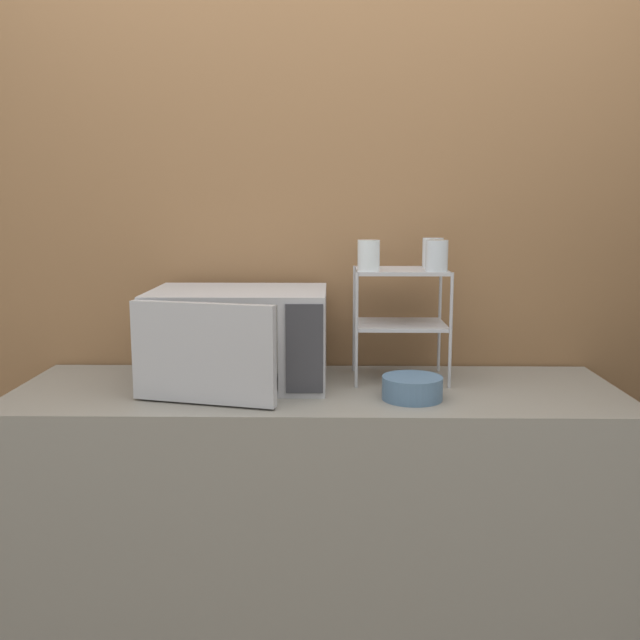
# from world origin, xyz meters

# --- Properties ---
(wall_back) EXTENTS (8.00, 0.06, 2.60)m
(wall_back) POSITION_xyz_m (0.00, 0.66, 1.30)
(wall_back) COLOR olive
(wall_back) RESTS_ON ground_plane
(counter) EXTENTS (1.86, 0.62, 0.91)m
(counter) POSITION_xyz_m (0.00, 0.31, 0.46)
(counter) COLOR gray
(counter) RESTS_ON ground_plane
(microwave) EXTENTS (0.55, 0.52, 0.30)m
(microwave) POSITION_xyz_m (-0.25, 0.36, 1.06)
(microwave) COLOR #ADADB2
(microwave) RESTS_ON counter
(dish_rack) EXTENTS (0.30, 0.23, 0.36)m
(dish_rack) POSITION_xyz_m (0.27, 0.43, 1.17)
(dish_rack) COLOR #B2B2B7
(dish_rack) RESTS_ON counter
(glass_front_left) EXTENTS (0.07, 0.07, 0.10)m
(glass_front_left) POSITION_xyz_m (0.16, 0.36, 1.32)
(glass_front_left) COLOR silver
(glass_front_left) RESTS_ON dish_rack
(glass_back_right) EXTENTS (0.07, 0.07, 0.10)m
(glass_back_right) POSITION_xyz_m (0.37, 0.49, 1.32)
(glass_back_right) COLOR silver
(glass_back_right) RESTS_ON dish_rack
(glass_front_right) EXTENTS (0.07, 0.07, 0.10)m
(glass_front_right) POSITION_xyz_m (0.37, 0.35, 1.32)
(glass_front_right) COLOR silver
(glass_front_right) RESTS_ON dish_rack
(bowl) EXTENTS (0.18, 0.18, 0.07)m
(bowl) POSITION_xyz_m (0.28, 0.18, 0.95)
(bowl) COLOR slate
(bowl) RESTS_ON counter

